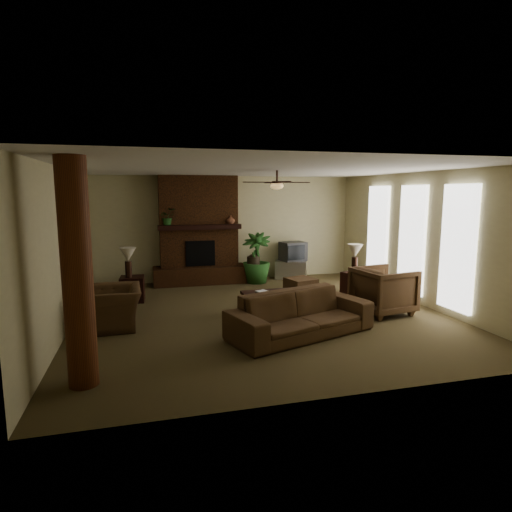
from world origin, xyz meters
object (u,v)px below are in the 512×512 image
object	(u,v)px
coffee_table	(274,295)
side_table_left	(132,289)
log_column	(77,274)
tv_stand	(291,270)
armchair_right	(384,288)
side_table_right	(355,284)
floor_vase	(253,267)
lamp_left	(128,257)
ottoman	(301,287)
sofa	(301,307)
floor_plant	(256,269)
armchair_left	(113,301)
lamp_right	(355,253)

from	to	relation	value
coffee_table	side_table_left	xyz separation A→B (m)	(-2.72, 1.73, -0.10)
log_column	side_table_left	bearing A→B (deg)	83.29
tv_stand	side_table_left	world-z (taller)	side_table_left
armchair_right	side_table_right	bearing A→B (deg)	-15.09
tv_stand	floor_vase	world-z (taller)	floor_vase
log_column	lamp_left	xyz separation A→B (m)	(0.42, 4.03, -0.40)
armchair_right	ottoman	distance (m)	2.12
sofa	armchair_right	xyz separation A→B (m)	(2.03, 0.80, 0.02)
coffee_table	floor_plant	world-z (taller)	floor_plant
armchair_right	coffee_table	size ratio (longest dim) A/B	0.84
sofa	floor_plant	bearing A→B (deg)	67.02
coffee_table	ottoman	xyz separation A→B (m)	(1.06, 1.32, -0.17)
log_column	lamp_left	world-z (taller)	log_column
log_column	tv_stand	size ratio (longest dim) A/B	3.29
ottoman	floor_plant	xyz separation A→B (m)	(-0.66, 1.59, 0.17)
ottoman	lamp_left	size ratio (longest dim) A/B	0.92
armchair_left	lamp_left	world-z (taller)	lamp_left
side_table_right	coffee_table	bearing A→B (deg)	-157.45
lamp_left	side_table_left	bearing A→B (deg)	39.68
side_table_right	sofa	bearing A→B (deg)	-134.39
log_column	floor_plant	size ratio (longest dim) A/B	2.12
coffee_table	side_table_left	bearing A→B (deg)	147.56
sofa	armchair_left	world-z (taller)	sofa
floor_plant	lamp_right	size ratio (longest dim) A/B	2.04
tv_stand	sofa	bearing A→B (deg)	-83.48
log_column	armchair_left	xyz separation A→B (m)	(0.20, 2.32, -0.92)
sofa	floor_vase	world-z (taller)	sofa
armchair_left	coffee_table	size ratio (longest dim) A/B	0.91
armchair_left	floor_vase	xyz separation A→B (m)	(3.33, 2.96, -0.05)
tv_stand	side_table_left	bearing A→B (deg)	-136.75
armchair_left	floor_vase	world-z (taller)	armchair_left
sofa	tv_stand	xyz separation A→B (m)	(1.41, 4.49, -0.23)
floor_plant	log_column	bearing A→B (deg)	-124.41
ottoman	side_table_right	distance (m)	1.26
side_table_left	armchair_left	bearing A→B (deg)	-98.91
armchair_right	ottoman	xyz separation A→B (m)	(-1.04, 1.82, -0.31)
sofa	lamp_left	world-z (taller)	lamp_left
tv_stand	lamp_left	bearing A→B (deg)	-136.41
ottoman	side_table_left	distance (m)	3.80
floor_vase	log_column	bearing A→B (deg)	-123.77
log_column	coffee_table	xyz separation A→B (m)	(3.20, 2.35, -1.03)
tv_stand	side_table_right	size ratio (longest dim) A/B	1.55
sofa	tv_stand	size ratio (longest dim) A/B	2.92
ottoman	side_table_right	bearing A→B (deg)	-17.76
floor_vase	armchair_left	bearing A→B (deg)	-138.33
floor_vase	side_table_left	world-z (taller)	floor_vase
sofa	floor_vase	xyz separation A→B (m)	(0.26, 4.23, -0.05)
floor_vase	coffee_table	bearing A→B (deg)	-96.52
sofa	side_table_right	distance (m)	3.13
coffee_table	lamp_left	world-z (taller)	lamp_left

